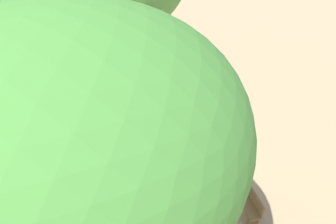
{
  "coord_description": "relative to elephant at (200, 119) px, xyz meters",
  "views": [
    {
      "loc": [
        -7.07,
        -7.73,
        8.97
      ],
      "look_at": [
        0.65,
        1.04,
        0.8
      ],
      "focal_mm": 38.39,
      "sensor_mm": 36.0,
      "label": 1
    }
  ],
  "objects": [
    {
      "name": "ground_plane",
      "position": [
        -1.27,
        0.11,
        -0.8
      ],
      "size": [
        60.0,
        60.0,
        0.0
      ],
      "primitive_type": "plane",
      "color": "tan"
    },
    {
      "name": "wooden_bench",
      "position": [
        -1.59,
        -3.67,
        -0.33
      ],
      "size": [
        0.99,
        1.43,
        0.88
      ],
      "rotation": [
        0.0,
        0.0,
        1.11
      ],
      "color": "brown",
      "rests_on": "ground_plane"
    },
    {
      "name": "elephant",
      "position": [
        0.0,
        0.0,
        0.0
      ],
      "size": [
        1.21,
        1.82,
        1.25
      ],
      "rotation": [
        0.0,
        0.0,
        4.6
      ],
      "color": "gray",
      "rests_on": "ground_plane"
    },
    {
      "name": "picnic_table_near",
      "position": [
        -1.47,
        4.27,
        -0.21
      ],
      "size": [
        2.1,
        2.11,
        0.78
      ],
      "rotation": [
        0.0,
        0.0,
        5.45
      ],
      "color": "#9E7A51",
      "rests_on": "ground_plane"
    },
    {
      "name": "market_stall_red",
      "position": [
        0.61,
        9.76,
        0.34
      ],
      "size": [
        2.5,
        2.5,
        2.52
      ],
      "color": "#59514C",
      "rests_on": "ground_plane"
    },
    {
      "name": "shade_tree_main",
      "position": [
        -6.76,
        -3.57,
        4.7
      ],
      "size": [
        5.77,
        5.29,
        7.61
      ],
      "color": "brown",
      "rests_on": "ground_plane"
    },
    {
      "name": "person_handler",
      "position": [
        1.76,
        0.48,
        0.15
      ],
      "size": [
        0.32,
        0.5,
        1.62
      ],
      "rotation": [
        0.0,
        0.0,
        -2.97
      ],
      "color": "#3F3833",
      "rests_on": "ground_plane"
    },
    {
      "name": "market_stall_teal",
      "position": [
        -1.99,
        9.76,
        0.34
      ],
      "size": [
        2.5,
        2.5,
        2.52
      ],
      "color": "#59514C",
      "rests_on": "ground_plane"
    }
  ]
}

